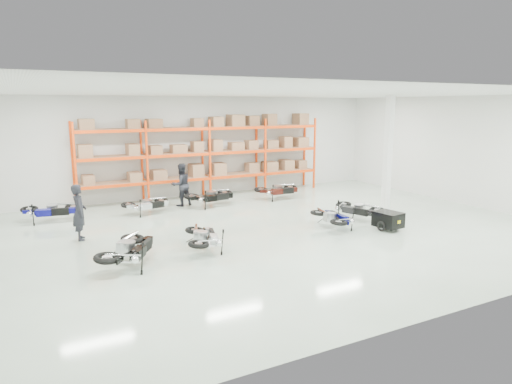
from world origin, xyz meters
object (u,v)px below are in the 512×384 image
moto_blue_centre (333,214)px  person_left (79,212)px  trailer (388,220)px  person_back (181,185)px  moto_black_far_left (129,244)px  moto_back_a (50,207)px  moto_back_d (278,187)px  moto_back_b (147,201)px  moto_silver_left (204,233)px  moto_back_c (211,193)px  moto_touring_right (357,206)px

moto_blue_centre → person_left: (-7.70, 2.66, 0.36)m
trailer → person_back: size_ratio=0.83×
moto_black_far_left → person_back: person_back is taller
moto_back_a → moto_back_d: (9.23, -0.34, -0.00)m
moto_black_far_left → person_back: (3.53, 6.37, 0.29)m
moto_back_b → person_left: 3.64m
moto_silver_left → moto_back_c: 5.86m
moto_touring_right → moto_back_d: size_ratio=0.95×
moto_blue_centre → trailer: 1.82m
moto_silver_left → moto_back_d: moto_back_d is taller
moto_silver_left → person_back: 6.23m
moto_black_far_left → moto_back_b: 5.87m
moto_touring_right → trailer: moto_touring_right is taller
moto_silver_left → moto_back_b: bearing=-71.0°
moto_back_c → moto_back_d: 3.20m
moto_silver_left → moto_black_far_left: 2.18m
moto_back_d → moto_back_b: bearing=95.0°
moto_back_a → person_left: size_ratio=1.02×
moto_black_far_left → moto_back_a: 6.18m
moto_silver_left → moto_back_c: size_ratio=0.92×
trailer → moto_black_far_left: bearing=168.7°
trailer → person_left: size_ratio=0.85×
moto_back_c → moto_back_b: bearing=86.9°
moto_black_far_left → person_back: size_ratio=1.10×
moto_back_c → trailer: bearing=-152.6°
moto_touring_right → moto_back_d: (-0.68, 4.51, 0.03)m
moto_touring_right → person_left: size_ratio=0.97×
moto_back_a → person_left: 2.94m
moto_back_d → moto_back_c: bearing=94.2°
moto_blue_centre → moto_touring_right: 1.69m
moto_touring_right → moto_back_c: 5.95m
person_back → person_left: bearing=26.0°
moto_back_c → person_back: size_ratio=1.04×
moto_blue_centre → moto_silver_left: (-4.72, -0.18, 0.01)m
moto_black_far_left → person_back: 7.29m
moto_back_a → person_left: (0.65, -2.85, 0.33)m
moto_back_d → person_back: bearing=84.5°
moto_back_b → moto_back_d: size_ratio=0.91×
moto_blue_centre → person_left: size_ratio=0.95×
moto_blue_centre → moto_touring_right: bearing=-149.7°
trailer → moto_back_d: 6.15m
moto_blue_centre → trailer: bearing=156.2°
trailer → moto_back_d: size_ratio=0.84×
trailer → moto_back_b: (-6.55, 6.01, 0.14)m
person_back → trailer: bearing=115.3°
moto_silver_left → trailer: 6.32m
moto_silver_left → moto_touring_right: (6.28, 0.84, -0.00)m
moto_back_a → moto_touring_right: bearing=-103.6°
moto_back_d → person_back: size_ratio=1.00×
moto_blue_centre → moto_touring_right: size_ratio=0.99×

